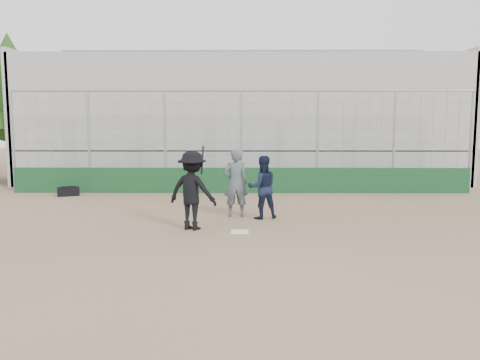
{
  "coord_description": "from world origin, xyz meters",
  "views": [
    {
      "loc": [
        0.1,
        -11.42,
        2.62
      ],
      "look_at": [
        0.0,
        1.4,
        1.15
      ],
      "focal_mm": 35.0,
      "sensor_mm": 36.0,
      "label": 1
    }
  ],
  "objects_px": {
    "catcher_crouched": "(262,198)",
    "equipment_bag": "(68,192)",
    "umpire": "(236,186)",
    "batter_at_plate": "(192,190)"
  },
  "relations": [
    {
      "from": "umpire",
      "to": "equipment_bag",
      "type": "height_order",
      "value": "umpire"
    },
    {
      "from": "umpire",
      "to": "equipment_bag",
      "type": "xyz_separation_m",
      "value": [
        -6.41,
        4.0,
        -0.72
      ]
    },
    {
      "from": "equipment_bag",
      "to": "umpire",
      "type": "bearing_deg",
      "value": -31.98
    },
    {
      "from": "batter_at_plate",
      "to": "catcher_crouched",
      "type": "height_order",
      "value": "batter_at_plate"
    },
    {
      "from": "catcher_crouched",
      "to": "equipment_bag",
      "type": "height_order",
      "value": "catcher_crouched"
    },
    {
      "from": "batter_at_plate",
      "to": "equipment_bag",
      "type": "relative_size",
      "value": 2.49
    },
    {
      "from": "batter_at_plate",
      "to": "umpire",
      "type": "height_order",
      "value": "batter_at_plate"
    },
    {
      "from": "batter_at_plate",
      "to": "equipment_bag",
      "type": "height_order",
      "value": "batter_at_plate"
    },
    {
      "from": "batter_at_plate",
      "to": "equipment_bag",
      "type": "xyz_separation_m",
      "value": [
        -5.34,
        5.72,
        -0.83
      ]
    },
    {
      "from": "batter_at_plate",
      "to": "equipment_bag",
      "type": "bearing_deg",
      "value": 133.06
    }
  ]
}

